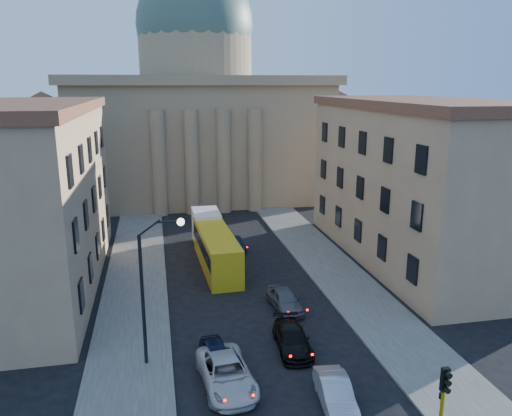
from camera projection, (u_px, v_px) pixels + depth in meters
The scene contains 15 objects.
sidewalk_left at pixel (135, 296), 38.59m from camera, with size 5.00×60.00×0.15m, color #4F4E48.
sidewalk_right at pixel (342, 279), 41.88m from camera, with size 5.00×60.00×0.15m, color #4F4E48.
church at pixel (198, 112), 72.96m from camera, with size 68.02×28.76×36.60m.
building_left at pixel (19, 197), 38.95m from camera, with size 11.60×26.60×14.70m.
building_right at pixel (418, 181), 45.53m from camera, with size 11.60×26.60×14.70m.
traffic_light at pixel (442, 403), 21.64m from camera, with size 0.34×0.29×4.30m.
street_lamp at pixel (151, 280), 28.11m from camera, with size 2.62×0.44×8.83m.
car_left_near at pixel (216, 355), 29.09m from camera, with size 1.59×3.95×1.35m, color black.
car_right_near at pixel (335, 393), 25.43m from camera, with size 1.52×4.35×1.43m, color #9EA0A5.
car_left_mid at pixel (226, 373), 27.04m from camera, with size 2.61×5.66×1.57m, color silver.
car_right_mid at pixel (292, 339), 30.86m from camera, with size 1.95×4.79×1.39m, color black.
car_right_far at pixel (285, 300), 36.29m from camera, with size 1.77×4.41×1.50m, color #504F55.
car_right_distant at pixel (235, 244), 49.36m from camera, with size 1.32×3.78×1.25m, color black.
city_bus at pixel (216, 248), 44.42m from camera, with size 3.13×11.75×3.28m.
box_truck at pixel (208, 232), 49.64m from camera, with size 2.63×6.52×3.57m.
Camera 1 is at (-6.41, -18.92, 16.10)m, focal length 35.00 mm.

